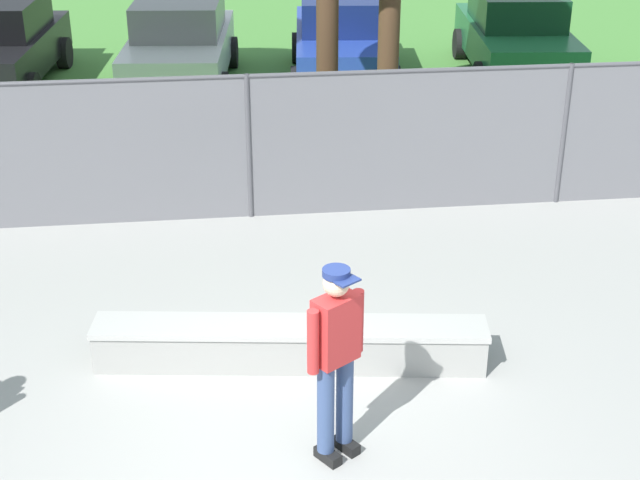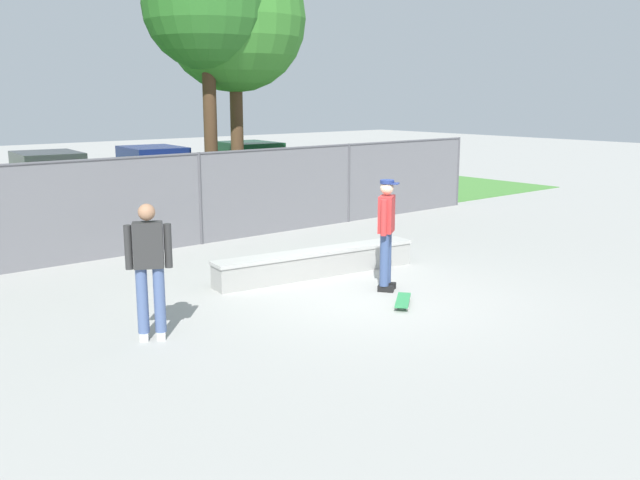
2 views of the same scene
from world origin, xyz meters
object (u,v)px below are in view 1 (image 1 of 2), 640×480
Objects in this scene: concrete_ledge at (290,344)px; car_white at (180,43)px; car_blue at (343,38)px; car_green at (516,34)px; skateboarder at (336,355)px.

car_white is at bearing 97.00° from concrete_ledge.
car_white is 1.00× the size of car_blue.
car_blue is 3.47m from car_green.
car_white reaches higher than concrete_ledge.
car_blue is (3.17, 0.03, 0.00)m from car_white.
car_blue is (1.66, 11.55, -0.19)m from skateboarder.
car_blue is at bearing 178.85° from car_green.
car_blue reaches higher than concrete_ledge.
car_white is at bearing 179.69° from car_green.
car_blue and car_green have the same top height.
concrete_ledge is 11.40m from car_green.
car_green is (5.41, 10.02, 0.60)m from concrete_ledge.
concrete_ledge is 0.92× the size of car_green.
skateboarder is at bearing -98.20° from car_blue.
skateboarder is 0.42× the size of car_green.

